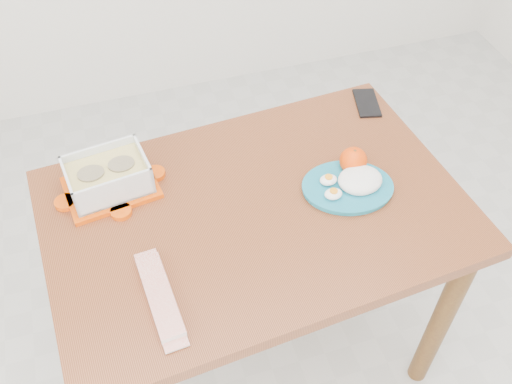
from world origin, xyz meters
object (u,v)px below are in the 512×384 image
object	(u,v)px
dining_table	(256,235)
rice_plate	(352,183)
food_container	(108,177)
smartphone	(367,103)
orange_fruit	(353,160)

from	to	relation	value
dining_table	rice_plate	xyz separation A→B (m)	(0.26, -0.01, 0.14)
food_container	smartphone	distance (m)	0.81
smartphone	dining_table	bearing A→B (deg)	-132.37
dining_table	rice_plate	world-z (taller)	rice_plate
orange_fruit	smartphone	world-z (taller)	orange_fruit
dining_table	rice_plate	bearing A→B (deg)	-7.13
rice_plate	smartphone	bearing A→B (deg)	71.53
rice_plate	smartphone	distance (m)	0.37
dining_table	orange_fruit	bearing A→B (deg)	5.54
dining_table	smartphone	size ratio (longest dim) A/B	8.40
dining_table	orange_fruit	xyz separation A→B (m)	(0.29, 0.05, 0.15)
dining_table	food_container	xyz separation A→B (m)	(-0.34, 0.18, 0.16)
smartphone	food_container	bearing A→B (deg)	-157.15
rice_plate	smartphone	size ratio (longest dim) A/B	2.14
orange_fruit	smartphone	distance (m)	0.30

